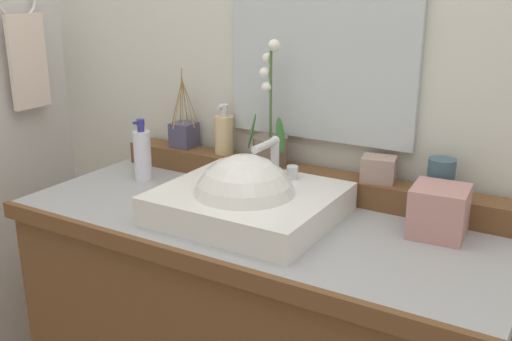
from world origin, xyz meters
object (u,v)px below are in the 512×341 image
object	(u,v)px
lotion_bottle	(142,154)
tissue_box	(439,211)
tumbler_cup	(441,176)
hand_towel	(28,62)
reed_diffuser	(184,134)
soap_dispenser	(224,133)
sink_basin	(246,206)
potted_plant	(270,139)
trinket_box	(379,169)
soap_bar	(232,167)

from	to	relation	value
lotion_bottle	tissue_box	world-z (taller)	lotion_bottle
tumbler_cup	lotion_bottle	xyz separation A→B (m)	(-0.87, -0.16, -0.03)
hand_towel	reed_diffuser	bearing A→B (deg)	14.30
soap_dispenser	tissue_box	size ratio (longest dim) A/B	1.21
sink_basin	lotion_bottle	bearing A→B (deg)	166.41
reed_diffuser	potted_plant	bearing A→B (deg)	-4.46
lotion_bottle	tumbler_cup	bearing A→B (deg)	10.32
potted_plant	trinket_box	bearing A→B (deg)	3.24
tissue_box	sink_basin	bearing A→B (deg)	-161.45
lotion_bottle	potted_plant	bearing A→B (deg)	21.23
trinket_box	tissue_box	distance (m)	0.23
sink_basin	trinket_box	distance (m)	0.38
hand_towel	potted_plant	bearing A→B (deg)	7.32
sink_basin	trinket_box	bearing A→B (deg)	46.45
tumbler_cup	hand_towel	world-z (taller)	hand_towel
soap_dispenser	tissue_box	world-z (taller)	soap_dispenser
reed_diffuser	hand_towel	size ratio (longest dim) A/B	0.81
lotion_bottle	tissue_box	bearing A→B (deg)	2.86
trinket_box	potted_plant	bearing A→B (deg)	171.97
soap_bar	soap_dispenser	bearing A→B (deg)	129.98
reed_diffuser	lotion_bottle	bearing A→B (deg)	-100.51
sink_basin	tissue_box	distance (m)	0.48
soap_bar	reed_diffuser	distance (m)	0.33
tissue_box	hand_towel	size ratio (longest dim) A/B	0.41
reed_diffuser	trinket_box	distance (m)	0.67
soap_bar	hand_towel	bearing A→B (deg)	178.91
reed_diffuser	sink_basin	bearing A→B (deg)	-33.97
trinket_box	lotion_bottle	size ratio (longest dim) A/B	0.47
soap_dispenser	lotion_bottle	size ratio (longest dim) A/B	0.82
soap_bar	tissue_box	world-z (taller)	tissue_box
reed_diffuser	lotion_bottle	world-z (taller)	reed_diffuser
potted_plant	tissue_box	distance (m)	0.54
tissue_box	reed_diffuser	bearing A→B (deg)	171.74
sink_basin	tissue_box	world-z (taller)	sink_basin
sink_basin	reed_diffuser	distance (m)	0.50
soap_bar	lotion_bottle	world-z (taller)	lotion_bottle
soap_bar	tumbler_cup	bearing A→B (deg)	14.83
potted_plant	soap_dispenser	bearing A→B (deg)	170.75
soap_dispenser	hand_towel	world-z (taller)	hand_towel
potted_plant	soap_dispenser	xyz separation A→B (m)	(-0.18, 0.03, -0.01)
sink_basin	potted_plant	bearing A→B (deg)	106.22
reed_diffuser	hand_towel	xyz separation A→B (m)	(-0.55, -0.14, 0.21)
trinket_box	tissue_box	world-z (taller)	trinket_box
tumbler_cup	reed_diffuser	xyz separation A→B (m)	(-0.84, 0.01, -0.00)
sink_basin	tumbler_cup	xyz separation A→B (m)	(0.43, 0.27, 0.08)
reed_diffuser	lotion_bottle	size ratio (longest dim) A/B	1.35
soap_dispenser	potted_plant	bearing A→B (deg)	-9.25
potted_plant	hand_towel	distance (m)	0.92
sink_basin	tissue_box	size ratio (longest dim) A/B	3.40
reed_diffuser	tissue_box	bearing A→B (deg)	-8.26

